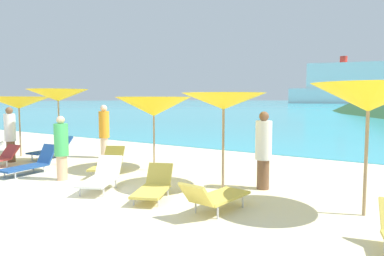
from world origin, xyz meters
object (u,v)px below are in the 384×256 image
at_px(lounge_chair_2, 52,149).
at_px(lounge_chair_7, 154,186).
at_px(umbrella_0, 19,103).
at_px(cruise_ship, 362,85).
at_px(lounge_chair_3, 215,196).
at_px(beachgoer_1, 10,133).
at_px(umbrella_2, 154,107).
at_px(beachgoer_3, 61,147).
at_px(umbrella_3, 224,101).
at_px(umbrella_4, 369,97).
at_px(lounge_chair_1, 108,163).
at_px(beachgoer_0, 104,130).
at_px(lounge_chair_4, 31,163).
at_px(beachgoer_2, 263,149).
at_px(lounge_chair_6, 101,177).
at_px(umbrella_1, 58,95).

height_order(lounge_chair_2, lounge_chair_7, lounge_chair_2).
height_order(umbrella_0, cruise_ship, cruise_ship).
bearing_deg(lounge_chair_2, lounge_chair_7, -25.39).
relative_size(lounge_chair_3, beachgoer_1, 0.86).
xyz_separation_m(umbrella_2, beachgoer_3, (-1.19, -2.19, -0.98)).
bearing_deg(umbrella_3, cruise_ship, 96.55).
relative_size(umbrella_4, lounge_chair_2, 1.39).
distance_m(umbrella_0, lounge_chair_3, 9.12).
bearing_deg(cruise_ship, lounge_chair_1, -96.94).
xyz_separation_m(lounge_chair_7, beachgoer_0, (-4.59, 2.87, 0.72)).
distance_m(umbrella_3, beachgoer_3, 4.24).
relative_size(lounge_chair_3, lounge_chair_7, 1.04).
xyz_separation_m(lounge_chair_2, beachgoer_1, (-0.46, -1.18, 0.62)).
bearing_deg(lounge_chair_4, beachgoer_1, 157.83).
height_order(umbrella_4, beachgoer_0, umbrella_4).
bearing_deg(lounge_chair_2, umbrella_4, -12.27).
xyz_separation_m(umbrella_3, umbrella_4, (2.94, -0.24, 0.08)).
bearing_deg(umbrella_3, beachgoer_0, 165.32).
bearing_deg(umbrella_4, lounge_chair_2, 176.49).
bearing_deg(lounge_chair_3, umbrella_2, -28.39).
bearing_deg(umbrella_4, beachgoer_0, 168.78).
relative_size(lounge_chair_4, cruise_ship, 0.03).
xyz_separation_m(umbrella_2, umbrella_4, (5.55, -0.95, 0.24)).
xyz_separation_m(beachgoer_2, beachgoer_3, (-4.57, -1.97, -0.08)).
xyz_separation_m(umbrella_3, lounge_chair_1, (-3.32, -0.39, -1.67)).
distance_m(umbrella_2, cruise_ship, 163.72).
xyz_separation_m(lounge_chair_6, beachgoer_2, (3.01, 2.07, 0.63)).
distance_m(lounge_chair_1, lounge_chair_2, 3.66).
bearing_deg(cruise_ship, umbrella_0, -98.62).
distance_m(umbrella_0, umbrella_4, 11.12).
xyz_separation_m(lounge_chair_1, lounge_chair_3, (3.98, -1.16, -0.02)).
bearing_deg(lounge_chair_7, beachgoer_3, 156.91).
relative_size(lounge_chair_2, beachgoer_0, 0.91).
distance_m(umbrella_4, beachgoer_0, 8.60).
xyz_separation_m(lounge_chair_2, lounge_chair_6, (4.65, -1.95, -0.02)).
bearing_deg(umbrella_4, lounge_chair_3, -150.04).
bearing_deg(umbrella_1, umbrella_4, -0.08).
distance_m(umbrella_1, lounge_chair_1, 2.95).
bearing_deg(beachgoer_0, umbrella_1, -100.25).
relative_size(beachgoer_0, beachgoer_3, 1.13).
bearing_deg(lounge_chair_1, cruise_ship, 67.82).
relative_size(lounge_chair_3, beachgoer_0, 0.84).
bearing_deg(lounge_chair_1, umbrella_1, 148.48).
height_order(umbrella_1, lounge_chair_7, umbrella_1).
bearing_deg(umbrella_0, lounge_chair_7, -11.10).
distance_m(lounge_chair_6, beachgoer_1, 5.21).
bearing_deg(lounge_chair_7, lounge_chair_3, -27.70).
xyz_separation_m(beachgoer_0, beachgoer_1, (-1.93, -2.23, -0.03)).
relative_size(umbrella_3, lounge_chair_4, 1.37).
height_order(lounge_chair_6, lounge_chair_7, lounge_chair_6).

